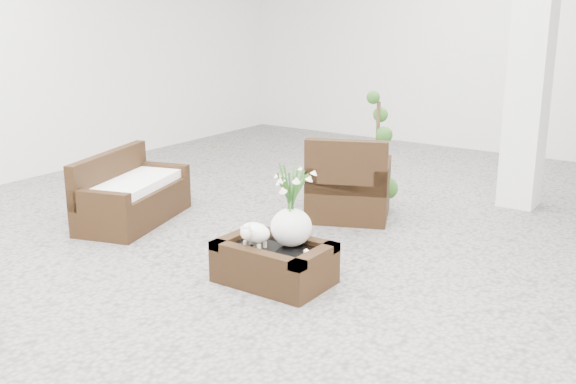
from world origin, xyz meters
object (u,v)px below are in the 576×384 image
Objects in this scene: coffee_table at (274,264)px; loveseat at (133,188)px; topiary at (377,152)px; armchair at (349,176)px.

coffee_table is 2.24m from loveseat.
coffee_table is 0.69× the size of topiary.
armchair is (-0.41, 1.94, 0.29)m from coffee_table.
coffee_table is 0.66× the size of loveseat.
loveseat is 2.66m from topiary.
armchair is at bearing -105.66° from topiary.
topiary is at bearing -129.20° from armchair.
topiary reaches higher than loveseat.
armchair is 0.69× the size of topiary.
armchair is 2.29m from loveseat.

